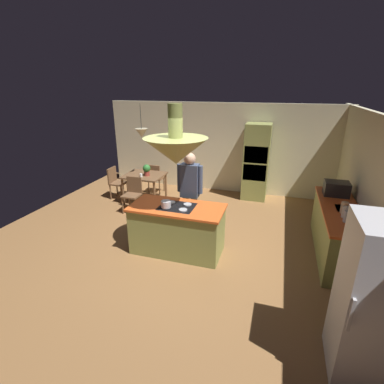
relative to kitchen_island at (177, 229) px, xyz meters
The scene contains 21 objects.
ground 0.51m from the kitchen_island, 90.00° to the left, with size 8.16×8.16×0.00m, color olive.
wall_back 3.74m from the kitchen_island, 90.00° to the left, with size 6.80×0.10×2.55m, color beige.
wall_right 3.40m from the kitchen_island, 10.46° to the left, with size 0.10×7.20×2.55m, color beige.
kitchen_island is the anchor object (origin of this frame).
counter_run_right 2.95m from the kitchen_island, 15.72° to the left, with size 0.73×2.34×0.92m.
oven_tower 3.47m from the kitchen_island, 71.26° to the left, with size 0.66×0.62×2.06m.
refrigerator 3.31m from the kitchen_island, 31.27° to the right, with size 0.72×0.74×1.82m.
dining_table 2.71m from the kitchen_island, 128.99° to the left, with size 1.02×0.89×0.76m.
person_at_island 0.89m from the kitchen_island, 87.83° to the left, with size 0.53×0.24×1.77m.
range_hood 1.51m from the kitchen_island, ahead, with size 1.10×1.10×1.00m.
pendant_light_over_table 3.04m from the kitchen_island, 128.99° to the left, with size 0.32×0.32×0.82m.
chair_facing_island 2.23m from the kitchen_island, 139.82° to the left, with size 0.40×0.40×0.87m.
chair_by_back_wall 3.25m from the kitchen_island, 121.59° to the left, with size 0.40×0.40×0.87m.
chair_at_corner 3.33m from the kitchen_island, 140.97° to the left, with size 0.40×0.40×0.87m.
potted_plant_on_table 2.63m from the kitchen_island, 127.93° to the left, with size 0.20×0.20×0.30m.
cup_on_table 2.54m from the kitchen_island, 131.77° to the left, with size 0.07×0.07×0.09m, color white.
canister_flour 2.90m from the kitchen_island, ahead, with size 0.13×0.13×0.19m, color silver.
canister_sugar 2.92m from the kitchen_island, ahead, with size 0.13×0.13×0.19m, color silver.
canister_tea 2.95m from the kitchen_island, 11.64° to the left, with size 0.11×0.11×0.21m, color #E0B78C.
microwave_on_counter 3.26m from the kitchen_island, 27.68° to the left, with size 0.46×0.36×0.28m, color #232326.
cooking_pot_on_cooktop 0.57m from the kitchen_island, 140.91° to the right, with size 0.18×0.18×0.12m, color #B2B2B7.
Camera 1 is at (1.68, -4.69, 2.99)m, focal length 26.81 mm.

